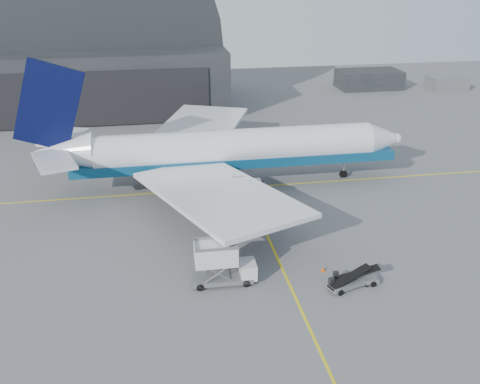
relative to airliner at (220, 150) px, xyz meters
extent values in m
plane|color=#565659|center=(3.01, -21.15, -4.83)|extent=(200.00, 200.00, 0.00)
cube|color=gold|center=(3.01, -1.15, -4.82)|extent=(80.00, 0.25, 0.02)
cube|color=gold|center=(3.01, -23.15, -4.82)|extent=(0.25, 40.00, 0.02)
cube|color=black|center=(-18.99, 43.85, 1.17)|extent=(50.00, 28.00, 12.00)
cube|color=black|center=(-18.99, 29.75, 0.17)|extent=(42.00, 0.40, 9.50)
cube|color=black|center=(41.01, 50.85, -4.83)|extent=(14.00, 8.00, 4.00)
cube|color=slate|center=(58.01, 46.85, -4.83)|extent=(8.00, 6.00, 2.80)
cylinder|color=white|center=(2.01, 0.00, 0.28)|extent=(35.41, 4.72, 4.72)
cone|color=white|center=(21.88, 0.00, 0.28)|extent=(4.33, 4.72, 4.72)
sphere|color=white|center=(23.85, 0.00, 0.28)|extent=(1.38, 1.38, 1.38)
cone|color=white|center=(-19.14, 0.00, 0.87)|extent=(6.89, 4.72, 4.72)
cube|color=black|center=(20.70, 0.00, 0.87)|extent=(2.56, 2.16, 0.69)
cube|color=navy|center=(2.01, 0.00, -1.24)|extent=(41.32, 4.77, 1.18)
cube|color=white|center=(-1.92, -11.80, -0.70)|extent=(18.14, 24.12, 1.44)
cube|color=white|center=(-1.92, 11.80, -0.70)|extent=(18.14, 24.12, 1.44)
cube|color=white|center=(-19.63, -4.43, 1.46)|extent=(6.02, 8.23, 0.34)
cube|color=white|center=(-19.63, 4.43, 1.46)|extent=(6.02, 8.23, 0.34)
cube|color=#060B32|center=(-20.12, 0.00, 6.68)|extent=(9.12, 0.49, 11.33)
cylinder|color=gray|center=(1.03, -7.87, -2.28)|extent=(5.12, 2.66, 2.66)
cylinder|color=gray|center=(1.03, 7.87, -2.28)|extent=(5.12, 2.66, 2.66)
cylinder|color=#A5A5AA|center=(16.77, 0.00, -3.46)|extent=(0.28, 0.28, 2.75)
cylinder|color=black|center=(16.77, 0.00, -4.39)|extent=(1.08, 0.34, 1.08)
cylinder|color=black|center=(0.05, -3.15, -4.29)|extent=(1.28, 0.44, 1.28)
cylinder|color=black|center=(0.05, 3.15, -4.29)|extent=(1.28, 0.44, 1.28)
cube|color=slate|center=(-3.00, -22.71, -4.33)|extent=(5.50, 2.30, 0.45)
cube|color=silver|center=(-0.63, -22.77, -3.61)|extent=(1.50, 2.12, 1.45)
cube|color=black|center=(0.05, -22.78, -3.38)|extent=(0.11, 1.73, 0.82)
cube|color=silver|center=(-3.54, -22.70, -1.74)|extent=(3.87, 2.36, 1.82)
cylinder|color=black|center=(-0.93, -23.72, -4.47)|extent=(0.73, 0.29, 0.73)
cylinder|color=black|center=(-0.89, -21.81, -4.47)|extent=(0.73, 0.29, 0.73)
cylinder|color=black|center=(-5.11, -23.62, -4.47)|extent=(0.73, 0.29, 0.73)
cylinder|color=black|center=(-5.07, -21.71, -4.47)|extent=(0.73, 0.29, 0.73)
cube|color=black|center=(0.34, -11.94, -4.35)|extent=(3.87, 2.62, 0.80)
cube|color=silver|center=(0.86, -12.05, -3.64)|extent=(1.54, 1.81, 0.80)
cylinder|color=black|center=(1.38, -13.06, -4.48)|extent=(0.84, 0.46, 0.80)
cylinder|color=black|center=(1.73, -11.32, -4.48)|extent=(0.84, 0.46, 0.80)
cylinder|color=black|center=(-1.06, -12.56, -4.48)|extent=(0.84, 0.46, 0.80)
cylinder|color=black|center=(-0.70, -10.83, -4.48)|extent=(0.84, 0.46, 0.80)
cube|color=slate|center=(8.22, -25.37, -4.41)|extent=(4.34, 2.62, 0.42)
cube|color=black|center=(8.22, -25.37, -3.76)|extent=(4.45, 2.26, 1.19)
cube|color=black|center=(6.47, -25.41, -3.95)|extent=(0.56, 0.50, 0.56)
cylinder|color=black|center=(9.85, -25.52, -4.55)|extent=(0.61, 0.40, 0.56)
cylinder|color=black|center=(9.44, -24.28, -4.55)|extent=(0.61, 0.40, 0.56)
cylinder|color=black|center=(7.01, -26.46, -4.55)|extent=(0.61, 0.40, 0.56)
cylinder|color=black|center=(6.60, -25.21, -4.55)|extent=(0.61, 0.40, 0.56)
cube|color=slate|center=(8.91, -24.98, -4.41)|extent=(4.12, 1.43, 0.42)
cube|color=black|center=(8.91, -24.98, -3.76)|extent=(4.39, 0.96, 1.19)
cube|color=black|center=(7.23, -24.46, -3.95)|extent=(0.47, 0.38, 0.56)
cylinder|color=black|center=(10.40, -25.65, -4.55)|extent=(0.56, 0.24, 0.56)
cylinder|color=black|center=(10.41, -24.34, -4.55)|extent=(0.56, 0.24, 0.56)
cylinder|color=black|center=(7.41, -25.63, -4.55)|extent=(0.56, 0.24, 0.56)
cylinder|color=black|center=(7.42, -24.32, -4.55)|extent=(0.56, 0.24, 0.56)
cube|color=#EB5207|center=(6.71, -22.41, -4.82)|extent=(0.36, 0.36, 0.03)
cone|color=#EB5207|center=(6.71, -22.41, -4.57)|extent=(0.36, 0.36, 0.52)
camera|label=1|loc=(-8.41, -63.94, 22.54)|focal=40.00mm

